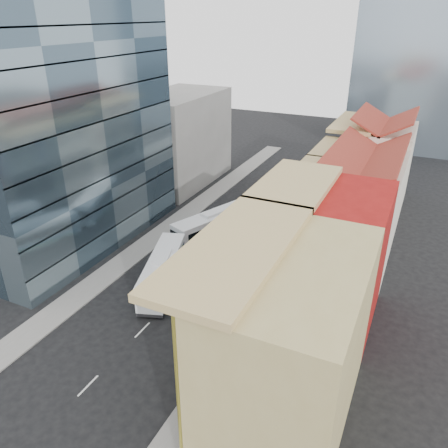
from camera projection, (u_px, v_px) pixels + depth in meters
The scene contains 13 objects.
ground at pixel (79, 395), 31.66m from camera, with size 200.00×200.00×0.00m, color black.
sidewalk_right at pixel (285, 273), 46.26m from camera, with size 3.00×90.00×0.15m, color slate.
sidewalk_left at pixel (151, 241), 52.78m from camera, with size 3.00×90.00×0.15m, color slate.
shophouse_tan at pixel (290, 345), 27.73m from camera, with size 8.00×14.00×12.00m, color tan.
shophouse_red at pixel (333, 258), 37.49m from camera, with size 8.00×10.00×12.00m, color maroon.
shophouse_cream_near at pixel (352, 225), 45.66m from camera, with size 8.00×9.00×10.00m, color white.
shophouse_cream_mid at pixel (366, 195), 52.97m from camera, with size 8.00×9.00×10.00m, color white.
shophouse_cream_far at pixel (378, 166), 61.29m from camera, with size 8.00×12.00×11.00m, color white.
office_tower at pixel (59, 115), 47.06m from camera, with size 12.00×26.00×30.00m, color #364956.
office_block_far at pixel (179, 139), 68.88m from camera, with size 10.00×18.00×14.00m, color gray.
bus_left_near at pixel (163, 271), 43.58m from camera, with size 2.60×11.09×3.56m, color white, non-canonical shape.
bus_left_far at pixel (214, 225), 52.88m from camera, with size 2.66×11.35×3.64m, color white, non-canonical shape.
bus_right at pixel (210, 288), 40.44m from camera, with size 2.89×12.32×3.95m, color silver, non-canonical shape.
Camera 1 is at (19.37, -16.31, 25.06)m, focal length 35.00 mm.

